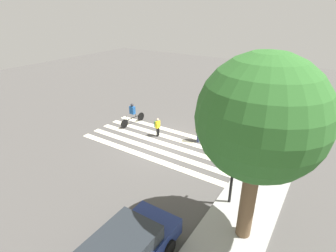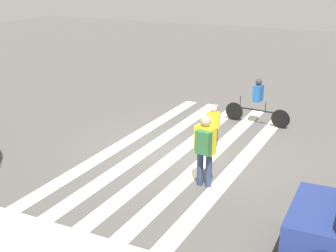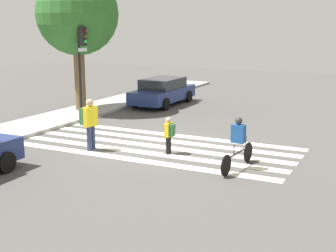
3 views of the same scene
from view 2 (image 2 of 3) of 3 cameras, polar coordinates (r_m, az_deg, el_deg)
ground_plane at (r=13.67m, az=1.48°, el=-3.11°), size 60.00×60.00×0.00m
crosswalk_stripes at (r=13.67m, az=1.48°, el=-3.10°), size 4.10×10.00×0.01m
pedestrian_adult_yellow_jacket at (r=11.20m, az=4.49°, el=-2.44°), size 0.53×0.47×1.81m
pedestrian_adult_blue_shirt at (r=13.92m, az=5.62°, el=0.43°), size 0.35×0.29×1.25m
cyclist_near_curb at (r=16.07m, az=10.88°, el=3.17°), size 2.30×0.42×1.59m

